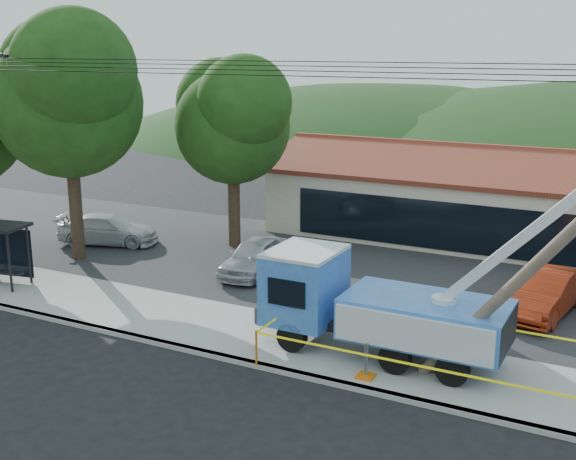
# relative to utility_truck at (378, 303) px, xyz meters

# --- Properties ---
(ground) EXTENTS (120.00, 120.00, 0.00)m
(ground) POSITION_rel_utility_truck_xyz_m (-3.36, -4.41, -1.76)
(ground) COLOR black
(ground) RESTS_ON ground
(curb) EXTENTS (60.00, 0.25, 0.15)m
(curb) POSITION_rel_utility_truck_xyz_m (-3.36, -2.31, -1.69)
(curb) COLOR #9C9892
(curb) RESTS_ON ground
(sidewalk) EXTENTS (60.00, 4.00, 0.15)m
(sidewalk) POSITION_rel_utility_truck_xyz_m (-3.36, -0.41, -1.69)
(sidewalk) COLOR #9C9892
(sidewalk) RESTS_ON ground
(parking_lot) EXTENTS (60.00, 12.00, 0.10)m
(parking_lot) POSITION_rel_utility_truck_xyz_m (-3.36, 7.59, -1.71)
(parking_lot) COLOR #28282B
(parking_lot) RESTS_ON ground
(strip_mall) EXTENTS (22.50, 8.53, 4.67)m
(strip_mall) POSITION_rel_utility_truck_xyz_m (0.64, 15.57, 0.12)
(strip_mall) COLOR beige
(strip_mall) RESTS_ON ground
(tree_west_near) EXTENTS (7.56, 6.72, 10.80)m
(tree_west_near) POSITION_rel_utility_truck_xyz_m (-15.36, 3.59, 5.76)
(tree_west_near) COLOR #332316
(tree_west_near) RESTS_ON ground
(tree_lot) EXTENTS (6.30, 5.60, 8.94)m
(tree_lot) POSITION_rel_utility_truck_xyz_m (-10.36, 8.59, 4.45)
(tree_lot) COLOR #332316
(tree_lot) RESTS_ON ground
(hill_west) EXTENTS (78.40, 56.00, 28.00)m
(hill_west) POSITION_rel_utility_truck_xyz_m (-18.36, 50.59, -1.76)
(hill_west) COLOR #1F3D16
(hill_west) RESTS_ON ground
(utility_truck) EXTENTS (12.40, 3.98, 8.94)m
(utility_truck) POSITION_rel_utility_truck_xyz_m (0.00, 0.00, 0.00)
(utility_truck) COLOR black
(utility_truck) RESTS_ON ground
(caution_tape) EXTENTS (11.45, 3.69, 1.07)m
(caution_tape) POSITION_rel_utility_truck_xyz_m (2.88, -0.65, -0.82)
(caution_tape) COLOR orange
(caution_tape) RESTS_ON ground
(car_silver) EXTENTS (2.13, 4.46, 1.47)m
(car_silver) POSITION_rel_utility_truck_xyz_m (-7.33, 5.26, -1.76)
(car_silver) COLOR #B0B1B7
(car_silver) RESTS_ON ground
(car_red) EXTENTS (2.37, 4.93, 1.56)m
(car_red) POSITION_rel_utility_truck_xyz_m (3.98, 5.94, -1.76)
(car_red) COLOR #A12910
(car_red) RESTS_ON ground
(car_white) EXTENTS (5.12, 3.40, 1.38)m
(car_white) POSITION_rel_utility_truck_xyz_m (-15.83, 6.09, -1.76)
(car_white) COLOR silver
(car_white) RESTS_ON ground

